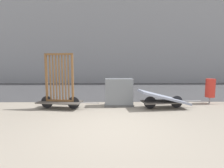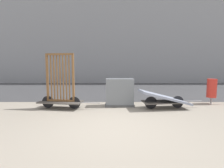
% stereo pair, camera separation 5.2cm
% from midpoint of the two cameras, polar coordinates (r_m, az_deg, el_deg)
% --- Properties ---
extents(ground_plane, '(60.00, 60.00, 0.00)m').
position_cam_midpoint_polar(ground_plane, '(4.69, 0.43, -14.36)').
color(ground_plane, gray).
extents(road_strip, '(56.00, 8.32, 0.01)m').
position_cam_midpoint_polar(road_strip, '(11.98, 0.03, -1.74)').
color(road_strip, '#424244').
rests_on(road_strip, ground_plane).
extents(building_facade, '(48.00, 4.00, 12.55)m').
position_cam_midpoint_polar(building_facade, '(18.61, -0.06, 20.52)').
color(building_facade, gray).
rests_on(building_facade, ground_plane).
extents(bike_cart_with_bedframe, '(2.37, 0.94, 2.09)m').
position_cam_midpoint_polar(bike_cart_with_bedframe, '(6.89, -16.41, -2.26)').
color(bike_cart_with_bedframe, '#4C4742').
rests_on(bike_cart_with_bedframe, ground_plane).
extents(bike_cart_with_mattress, '(2.48, 1.05, 0.71)m').
position_cam_midpoint_polar(bike_cart_with_mattress, '(6.97, 16.79, -4.62)').
color(bike_cart_with_mattress, '#4C4742').
rests_on(bike_cart_with_mattress, ground_plane).
extents(utility_cabinet, '(1.16, 0.59, 1.11)m').
position_cam_midpoint_polar(utility_cabinet, '(7.06, 2.52, -3.06)').
color(utility_cabinet, '#4C4C4C').
rests_on(utility_cabinet, ground_plane).
extents(trash_bin, '(0.39, 0.39, 1.07)m').
position_cam_midpoint_polar(trash_bin, '(8.56, 29.72, -1.20)').
color(trash_bin, gray).
rests_on(trash_bin, ground_plane).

